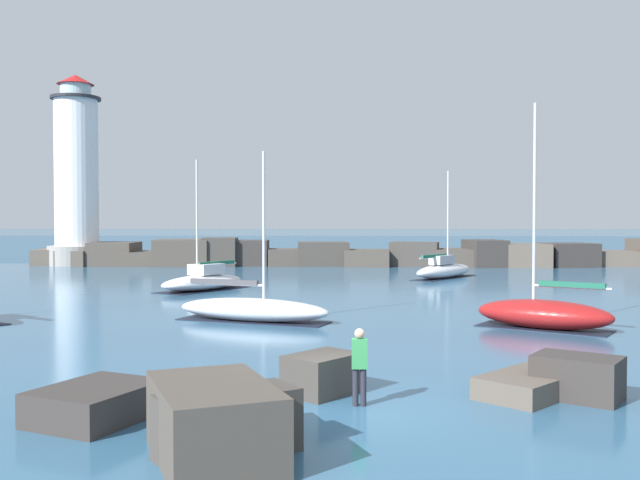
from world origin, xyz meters
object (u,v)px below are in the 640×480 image
at_px(sailboat_moored_0, 253,309).
at_px(sailboat_moored_1, 203,281).
at_px(person_on_rocks, 359,362).
at_px(sailboat_moored_2, 444,270).
at_px(sailboat_moored_5, 544,313).
at_px(lighthouse, 76,181).

bearing_deg(sailboat_moored_0, sailboat_moored_1, 110.23).
height_order(sailboat_moored_0, person_on_rocks, sailboat_moored_0).
distance_m(sailboat_moored_0, sailboat_moored_2, 24.91).
xyz_separation_m(sailboat_moored_1, sailboat_moored_2, (15.72, 9.42, 0.05)).
distance_m(sailboat_moored_2, sailboat_moored_5, 24.01).
height_order(sailboat_moored_2, sailboat_moored_5, sailboat_moored_5).
relative_size(sailboat_moored_0, sailboat_moored_1, 0.91).
distance_m(sailboat_moored_1, sailboat_moored_2, 18.33).
relative_size(sailboat_moored_1, sailboat_moored_2, 1.00).
bearing_deg(sailboat_moored_1, sailboat_moored_0, -69.77).
xyz_separation_m(sailboat_moored_0, person_on_rocks, (4.31, -13.46, 0.50)).
relative_size(sailboat_moored_2, person_on_rocks, 4.38).
xyz_separation_m(sailboat_moored_0, sailboat_moored_2, (10.94, 22.38, 0.11)).
distance_m(sailboat_moored_2, person_on_rocks, 36.45).
height_order(lighthouse, sailboat_moored_0, lighthouse).
distance_m(lighthouse, sailboat_moored_1, 29.25).
distance_m(lighthouse, sailboat_moored_5, 50.53).
bearing_deg(sailboat_moored_2, sailboat_moored_0, -116.06).
bearing_deg(lighthouse, sailboat_moored_1, -54.01).
distance_m(sailboat_moored_0, sailboat_moored_5, 11.79).
bearing_deg(lighthouse, sailboat_moored_0, -59.16).
xyz_separation_m(sailboat_moored_1, sailboat_moored_5, (16.45, -14.57, 0.05)).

